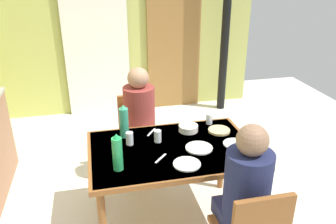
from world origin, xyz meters
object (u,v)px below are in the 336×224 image
at_px(dining_table, 172,156).
at_px(chair_far_diner, 139,132).
at_px(person_far_diner, 140,112).
at_px(water_bottle_green_near, 117,153).
at_px(serving_bowl_center, 188,128).
at_px(person_near_diner, 246,186).
at_px(water_bottle_green_far, 124,122).

height_order(dining_table, chair_far_diner, chair_far_diner).
distance_m(dining_table, chair_far_diner, 0.83).
relative_size(dining_table, chair_far_diner, 1.52).
height_order(person_far_diner, water_bottle_green_near, person_far_diner).
relative_size(chair_far_diner, serving_bowl_center, 5.12).
height_order(dining_table, person_near_diner, person_near_diner).
relative_size(chair_far_diner, person_near_diner, 1.13).
relative_size(water_bottle_green_near, water_bottle_green_far, 0.97).
bearing_deg(person_far_diner, serving_bowl_center, 133.15).
relative_size(person_near_diner, serving_bowl_center, 4.53).
relative_size(dining_table, water_bottle_green_far, 4.50).
bearing_deg(water_bottle_green_far, person_near_diner, -54.08).
xyz_separation_m(person_far_diner, serving_bowl_center, (0.37, -0.40, -0.02)).
height_order(person_near_diner, water_bottle_green_far, person_near_diner).
bearing_deg(dining_table, serving_bowl_center, 51.46).
height_order(person_near_diner, water_bottle_green_near, person_near_diner).
height_order(water_bottle_green_near, serving_bowl_center, water_bottle_green_near).
height_order(chair_far_diner, serving_bowl_center, chair_far_diner).
distance_m(person_far_diner, water_bottle_green_near, 0.92).
distance_m(dining_table, serving_bowl_center, 0.35).
relative_size(person_near_diner, water_bottle_green_far, 2.62).
distance_m(chair_far_diner, water_bottle_green_far, 0.67).
relative_size(water_bottle_green_near, serving_bowl_center, 1.67).
relative_size(water_bottle_green_far, serving_bowl_center, 1.73).
xyz_separation_m(person_far_diner, water_bottle_green_near, (-0.28, -0.87, 0.09)).
height_order(chair_far_diner, person_near_diner, person_near_diner).
distance_m(person_near_diner, person_far_diner, 1.41).
distance_m(dining_table, water_bottle_green_near, 0.54).
distance_m(person_near_diner, water_bottle_green_near, 0.90).
bearing_deg(water_bottle_green_far, serving_bowl_center, -1.70).
relative_size(person_far_diner, water_bottle_green_far, 2.62).
xyz_separation_m(person_near_diner, water_bottle_green_near, (-0.78, 0.45, 0.09)).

